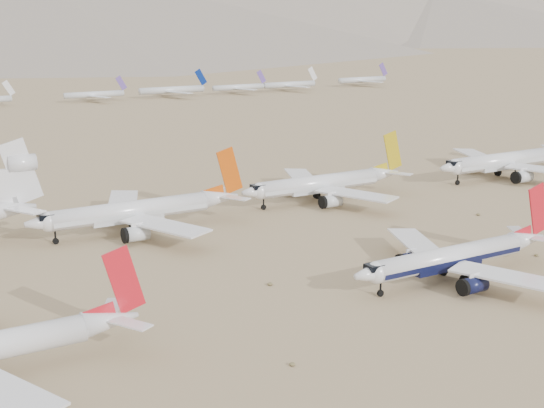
# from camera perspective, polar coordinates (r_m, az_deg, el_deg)

# --- Properties ---
(ground) EXTENTS (7000.00, 7000.00, 0.00)m
(ground) POSITION_cam_1_polar(r_m,az_deg,el_deg) (143.52, 13.41, -5.56)
(ground) COLOR olive
(ground) RESTS_ON ground
(main_airliner) EXTENTS (44.64, 43.60, 15.75)m
(main_airliner) POSITION_cam_1_polar(r_m,az_deg,el_deg) (142.74, 13.77, -3.85)
(main_airliner) COLOR silver
(main_airliner) RESTS_ON ground
(row2_navy_widebody) EXTENTS (51.95, 50.80, 18.48)m
(row2_navy_widebody) POSITION_cam_1_polar(r_m,az_deg,el_deg) (236.85, 17.41, 3.14)
(row2_navy_widebody) COLOR silver
(row2_navy_widebody) RESTS_ON ground
(row2_gold_tail) EXTENTS (47.33, 46.29, 16.85)m
(row2_gold_tail) POSITION_cam_1_polar(r_m,az_deg,el_deg) (197.72, 4.04, 1.58)
(row2_gold_tail) COLOR silver
(row2_gold_tail) RESTS_ON ground
(row2_orange_tail) EXTENTS (48.47, 47.42, 17.29)m
(row2_orange_tail) POSITION_cam_1_polar(r_m,az_deg,el_deg) (171.40, -9.92, -0.49)
(row2_orange_tail) COLOR silver
(row2_orange_tail) RESTS_ON ground
(distant_storage_row) EXTENTS (516.83, 51.06, 14.30)m
(distant_storage_row) POSITION_cam_1_polar(r_m,az_deg,el_deg) (430.79, -18.99, 7.53)
(distant_storage_row) COLOR silver
(distant_storage_row) RESTS_ON ground
(foothills) EXTENTS (4637.50, 1395.00, 155.00)m
(foothills) POSITION_cam_1_polar(r_m,az_deg,el_deg) (1348.50, -3.32, 14.80)
(foothills) COLOR slate
(foothills) RESTS_ON ground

